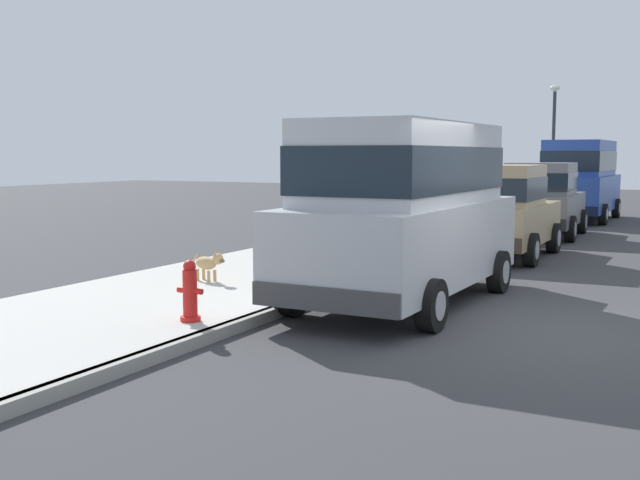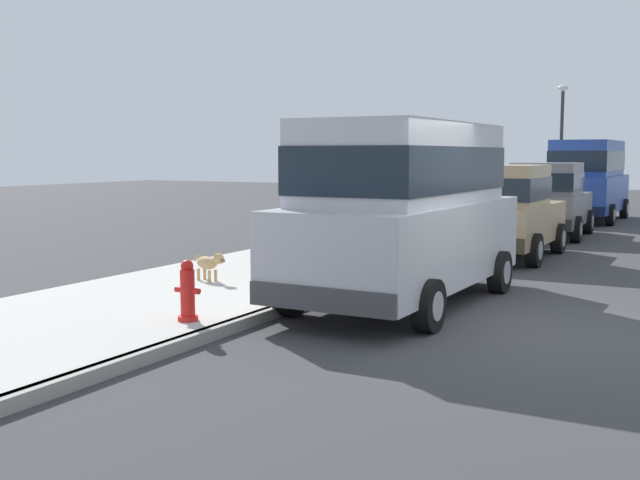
{
  "view_description": "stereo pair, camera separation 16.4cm",
  "coord_description": "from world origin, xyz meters",
  "px_view_note": "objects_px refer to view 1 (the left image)",
  "views": [
    {
      "loc": [
        1.76,
        -9.22,
        2.09
      ],
      "look_at": [
        -3.32,
        0.69,
        0.85
      ],
      "focal_mm": 43.36,
      "sensor_mm": 36.0,
      "label": 1
    },
    {
      "loc": [
        1.91,
        -9.15,
        2.09
      ],
      "look_at": [
        -3.32,
        0.69,
        0.85
      ],
      "focal_mm": 43.36,
      "sensor_mm": 36.0,
      "label": 2
    }
  ],
  "objects_px": {
    "car_tan_hatchback": "(500,210)",
    "street_lamp": "(554,132)",
    "car_blue_van": "(580,176)",
    "dog_tan": "(209,263)",
    "car_silver_van": "(404,204)",
    "fire_hydrant": "(190,293)",
    "car_grey_hatchback": "(542,198)"
  },
  "relations": [
    {
      "from": "dog_tan",
      "to": "car_silver_van",
      "type": "bearing_deg",
      "value": 7.43
    },
    {
      "from": "car_blue_van",
      "to": "car_grey_hatchback",
      "type": "bearing_deg",
      "value": -90.73
    },
    {
      "from": "car_tan_hatchback",
      "to": "fire_hydrant",
      "type": "distance_m",
      "value": 8.46
    },
    {
      "from": "dog_tan",
      "to": "car_blue_van",
      "type": "bearing_deg",
      "value": 79.27
    },
    {
      "from": "car_blue_van",
      "to": "dog_tan",
      "type": "relative_size",
      "value": 6.66
    },
    {
      "from": "car_grey_hatchback",
      "to": "fire_hydrant",
      "type": "relative_size",
      "value": 5.32
    },
    {
      "from": "dog_tan",
      "to": "street_lamp",
      "type": "relative_size",
      "value": 0.17
    },
    {
      "from": "car_tan_hatchback",
      "to": "car_grey_hatchback",
      "type": "distance_m",
      "value": 4.52
    },
    {
      "from": "car_silver_van",
      "to": "fire_hydrant",
      "type": "height_order",
      "value": "car_silver_van"
    },
    {
      "from": "fire_hydrant",
      "to": "street_lamp",
      "type": "relative_size",
      "value": 0.16
    },
    {
      "from": "car_silver_van",
      "to": "car_grey_hatchback",
      "type": "xyz_separation_m",
      "value": [
        -0.09,
        9.98,
        -0.42
      ]
    },
    {
      "from": "car_silver_van",
      "to": "dog_tan",
      "type": "distance_m",
      "value": 3.21
    },
    {
      "from": "car_blue_van",
      "to": "fire_hydrant",
      "type": "xyz_separation_m",
      "value": [
        -1.55,
        -18.38,
        -0.92
      ]
    },
    {
      "from": "fire_hydrant",
      "to": "car_tan_hatchback",
      "type": "bearing_deg",
      "value": 79.45
    },
    {
      "from": "car_silver_van",
      "to": "street_lamp",
      "type": "height_order",
      "value": "street_lamp"
    },
    {
      "from": "car_grey_hatchback",
      "to": "street_lamp",
      "type": "xyz_separation_m",
      "value": [
        -1.38,
        8.83,
        1.93
      ]
    },
    {
      "from": "car_silver_van",
      "to": "fire_hydrant",
      "type": "bearing_deg",
      "value": -118.98
    },
    {
      "from": "car_grey_hatchback",
      "to": "dog_tan",
      "type": "distance_m",
      "value": 10.8
    },
    {
      "from": "car_blue_van",
      "to": "fire_hydrant",
      "type": "bearing_deg",
      "value": -94.83
    },
    {
      "from": "car_blue_van",
      "to": "dog_tan",
      "type": "distance_m",
      "value": 16.25
    },
    {
      "from": "car_tan_hatchback",
      "to": "street_lamp",
      "type": "height_order",
      "value": "street_lamp"
    },
    {
      "from": "fire_hydrant",
      "to": "street_lamp",
      "type": "xyz_separation_m",
      "value": [
        0.1,
        21.65,
        2.43
      ]
    },
    {
      "from": "car_tan_hatchback",
      "to": "street_lamp",
      "type": "xyz_separation_m",
      "value": [
        -1.45,
        13.35,
        1.93
      ]
    },
    {
      "from": "car_tan_hatchback",
      "to": "dog_tan",
      "type": "relative_size",
      "value": 5.15
    },
    {
      "from": "fire_hydrant",
      "to": "street_lamp",
      "type": "bearing_deg",
      "value": 89.74
    },
    {
      "from": "car_tan_hatchback",
      "to": "street_lamp",
      "type": "distance_m",
      "value": 13.56
    },
    {
      "from": "street_lamp",
      "to": "dog_tan",
      "type": "bearing_deg",
      "value": -94.66
    },
    {
      "from": "car_tan_hatchback",
      "to": "fire_hydrant",
      "type": "relative_size",
      "value": 5.25
    },
    {
      "from": "car_grey_hatchback",
      "to": "fire_hydrant",
      "type": "distance_m",
      "value": 12.92
    },
    {
      "from": "car_tan_hatchback",
      "to": "car_blue_van",
      "type": "xyz_separation_m",
      "value": [
        0.01,
        10.08,
        0.42
      ]
    },
    {
      "from": "car_grey_hatchback",
      "to": "car_blue_van",
      "type": "relative_size",
      "value": 0.78
    },
    {
      "from": "car_tan_hatchback",
      "to": "street_lamp",
      "type": "relative_size",
      "value": 0.86
    }
  ]
}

